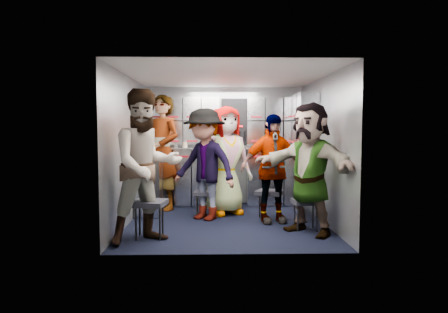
{
  "coord_description": "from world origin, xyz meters",
  "views": [
    {
      "loc": [
        -0.17,
        -5.72,
        1.36
      ],
      "look_at": [
        -0.03,
        0.35,
        0.93
      ],
      "focal_mm": 32.0,
      "sensor_mm": 36.0,
      "label": 1
    }
  ],
  "objects_px": {
    "jump_seat_center": "(226,187)",
    "attendant_arc_d": "(272,169)",
    "jump_seat_near_left": "(149,205)",
    "attendant_arc_a": "(146,166)",
    "jump_seat_mid_left": "(205,194)",
    "attendant_standing": "(162,152)",
    "attendant_arc_c": "(226,160)",
    "jump_seat_mid_right": "(270,194)",
    "jump_seat_near_right": "(306,203)",
    "attendant_arc_e": "(310,168)",
    "attendant_arc_b": "(205,164)"
  },
  "relations": [
    {
      "from": "jump_seat_mid_left",
      "to": "attendant_arc_b",
      "type": "xyz_separation_m",
      "value": [
        0.0,
        -0.18,
        0.48
      ]
    },
    {
      "from": "attendant_arc_a",
      "to": "attendant_arc_d",
      "type": "distance_m",
      "value": 1.9
    },
    {
      "from": "attendant_arc_a",
      "to": "attendant_arc_c",
      "type": "height_order",
      "value": "attendant_arc_a"
    },
    {
      "from": "jump_seat_near_right",
      "to": "attendant_standing",
      "type": "bearing_deg",
      "value": 145.96
    },
    {
      "from": "jump_seat_near_right",
      "to": "jump_seat_center",
      "type": "bearing_deg",
      "value": 130.53
    },
    {
      "from": "jump_seat_center",
      "to": "jump_seat_near_left",
      "type": "bearing_deg",
      "value": -122.2
    },
    {
      "from": "jump_seat_near_left",
      "to": "attendant_arc_d",
      "type": "bearing_deg",
      "value": 25.94
    },
    {
      "from": "jump_seat_near_left",
      "to": "jump_seat_center",
      "type": "xyz_separation_m",
      "value": [
        0.99,
        1.57,
        -0.01
      ]
    },
    {
      "from": "jump_seat_near_right",
      "to": "attendant_standing",
      "type": "relative_size",
      "value": 0.21
    },
    {
      "from": "jump_seat_center",
      "to": "attendant_standing",
      "type": "distance_m",
      "value": 1.21
    },
    {
      "from": "jump_seat_mid_right",
      "to": "attendant_arc_c",
      "type": "height_order",
      "value": "attendant_arc_c"
    },
    {
      "from": "jump_seat_mid_left",
      "to": "attendant_standing",
      "type": "bearing_deg",
      "value": 140.83
    },
    {
      "from": "jump_seat_near_left",
      "to": "jump_seat_mid_left",
      "type": "xyz_separation_m",
      "value": [
        0.66,
        1.18,
        -0.06
      ]
    },
    {
      "from": "attendant_standing",
      "to": "attendant_arc_a",
      "type": "distance_m",
      "value": 1.95
    },
    {
      "from": "attendant_standing",
      "to": "attendant_arc_d",
      "type": "relative_size",
      "value": 1.23
    },
    {
      "from": "attendant_arc_a",
      "to": "attendant_arc_e",
      "type": "relative_size",
      "value": 1.07
    },
    {
      "from": "jump_seat_mid_left",
      "to": "attendant_arc_d",
      "type": "distance_m",
      "value": 1.13
    },
    {
      "from": "jump_seat_near_left",
      "to": "attendant_arc_c",
      "type": "height_order",
      "value": "attendant_arc_c"
    },
    {
      "from": "attendant_arc_b",
      "to": "attendant_arc_c",
      "type": "xyz_separation_m",
      "value": [
        0.33,
        0.39,
        0.03
      ]
    },
    {
      "from": "attendant_arc_d",
      "to": "attendant_arc_e",
      "type": "bearing_deg",
      "value": -68.6
    },
    {
      "from": "jump_seat_mid_right",
      "to": "attendant_standing",
      "type": "height_order",
      "value": "attendant_standing"
    },
    {
      "from": "jump_seat_near_left",
      "to": "jump_seat_center",
      "type": "height_order",
      "value": "jump_seat_near_left"
    },
    {
      "from": "jump_seat_near_right",
      "to": "attendant_arc_d",
      "type": "xyz_separation_m",
      "value": [
        -0.4,
        0.44,
        0.42
      ]
    },
    {
      "from": "jump_seat_near_right",
      "to": "attendant_arc_d",
      "type": "bearing_deg",
      "value": 132.45
    },
    {
      "from": "jump_seat_center",
      "to": "attendant_arc_b",
      "type": "relative_size",
      "value": 0.28
    },
    {
      "from": "jump_seat_center",
      "to": "attendant_arc_d",
      "type": "relative_size",
      "value": 0.3
    },
    {
      "from": "jump_seat_center",
      "to": "attendant_arc_c",
      "type": "relative_size",
      "value": 0.27
    },
    {
      "from": "attendant_arc_c",
      "to": "attendant_arc_d",
      "type": "bearing_deg",
      "value": -67.03
    },
    {
      "from": "jump_seat_near_right",
      "to": "attendant_arc_e",
      "type": "height_order",
      "value": "attendant_arc_e"
    },
    {
      "from": "jump_seat_near_left",
      "to": "jump_seat_mid_right",
      "type": "height_order",
      "value": "jump_seat_near_left"
    },
    {
      "from": "attendant_arc_e",
      "to": "jump_seat_near_right",
      "type": "bearing_deg",
      "value": 139.25
    },
    {
      "from": "attendant_arc_a",
      "to": "attendant_arc_b",
      "type": "distance_m",
      "value": 1.35
    },
    {
      "from": "attendant_arc_a",
      "to": "attendant_arc_c",
      "type": "bearing_deg",
      "value": 27.22
    },
    {
      "from": "attendant_arc_a",
      "to": "attendant_arc_d",
      "type": "xyz_separation_m",
      "value": [
        1.63,
        0.97,
        -0.13
      ]
    },
    {
      "from": "attendant_arc_a",
      "to": "jump_seat_center",
      "type": "bearing_deg",
      "value": 29.95
    },
    {
      "from": "attendant_standing",
      "to": "attendant_arc_e",
      "type": "distance_m",
      "value": 2.64
    },
    {
      "from": "jump_seat_center",
      "to": "jump_seat_near_right",
      "type": "relative_size",
      "value": 1.14
    },
    {
      "from": "jump_seat_mid_right",
      "to": "jump_seat_near_right",
      "type": "relative_size",
      "value": 1.18
    },
    {
      "from": "attendant_arc_c",
      "to": "attendant_arc_d",
      "type": "distance_m",
      "value": 0.88
    },
    {
      "from": "jump_seat_mid_left",
      "to": "attendant_arc_c",
      "type": "height_order",
      "value": "attendant_arc_c"
    },
    {
      "from": "attendant_arc_d",
      "to": "attendant_arc_e",
      "type": "xyz_separation_m",
      "value": [
        0.4,
        -0.62,
        0.07
      ]
    },
    {
      "from": "attendant_standing",
      "to": "attendant_arc_e",
      "type": "height_order",
      "value": "attendant_standing"
    },
    {
      "from": "jump_seat_near_left",
      "to": "jump_seat_mid_right",
      "type": "relative_size",
      "value": 0.97
    },
    {
      "from": "jump_seat_near_left",
      "to": "attendant_arc_a",
      "type": "relative_size",
      "value": 0.26
    },
    {
      "from": "jump_seat_mid_left",
      "to": "jump_seat_center",
      "type": "distance_m",
      "value": 0.52
    },
    {
      "from": "attendant_standing",
      "to": "attendant_arc_e",
      "type": "xyz_separation_m",
      "value": [
        2.1,
        -1.6,
        -0.11
      ]
    },
    {
      "from": "jump_seat_mid_right",
      "to": "attendant_arc_e",
      "type": "distance_m",
      "value": 1.01
    },
    {
      "from": "jump_seat_mid_left",
      "to": "jump_seat_mid_right",
      "type": "distance_m",
      "value": 0.99
    },
    {
      "from": "jump_seat_near_left",
      "to": "attendant_arc_c",
      "type": "distance_m",
      "value": 1.76
    },
    {
      "from": "attendant_arc_c",
      "to": "attendant_arc_d",
      "type": "height_order",
      "value": "attendant_arc_c"
    }
  ]
}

